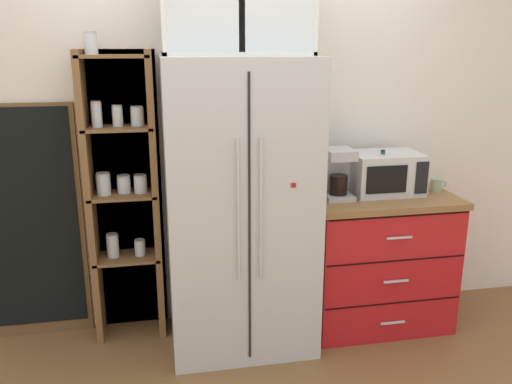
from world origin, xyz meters
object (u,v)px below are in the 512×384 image
(chalkboard_menu, at_px, (33,224))
(mug_sage, at_px, (436,185))
(refrigerator, at_px, (239,207))
(microwave, at_px, (385,173))
(coffee_maker, at_px, (337,173))
(bottle_green, at_px, (381,175))

(chalkboard_menu, bearing_deg, mug_sage, -5.54)
(refrigerator, distance_m, microwave, 0.97)
(chalkboard_menu, bearing_deg, coffee_maker, -7.72)
(refrigerator, height_order, mug_sage, refrigerator)
(coffee_maker, distance_m, mug_sage, 0.69)
(bottle_green, bearing_deg, coffee_maker, -178.69)
(mug_sage, height_order, bottle_green, bottle_green)
(bottle_green, relative_size, chalkboard_menu, 0.19)
(mug_sage, xyz_separation_m, bottle_green, (-0.38, 0.00, 0.08))
(microwave, relative_size, bottle_green, 1.54)
(refrigerator, bearing_deg, chalkboard_menu, 166.11)
(coffee_maker, xyz_separation_m, mug_sage, (0.68, 0.01, -0.11))
(coffee_maker, relative_size, bottle_green, 1.08)
(microwave, bearing_deg, chalkboard_menu, 174.54)
(microwave, distance_m, mug_sage, 0.36)
(coffee_maker, height_order, chalkboard_menu, chalkboard_menu)
(mug_sage, height_order, chalkboard_menu, chalkboard_menu)
(bottle_green, bearing_deg, chalkboard_menu, 173.52)
(refrigerator, height_order, chalkboard_menu, refrigerator)
(microwave, relative_size, mug_sage, 4.06)
(microwave, height_order, chalkboard_menu, chalkboard_menu)
(mug_sage, relative_size, bottle_green, 0.38)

